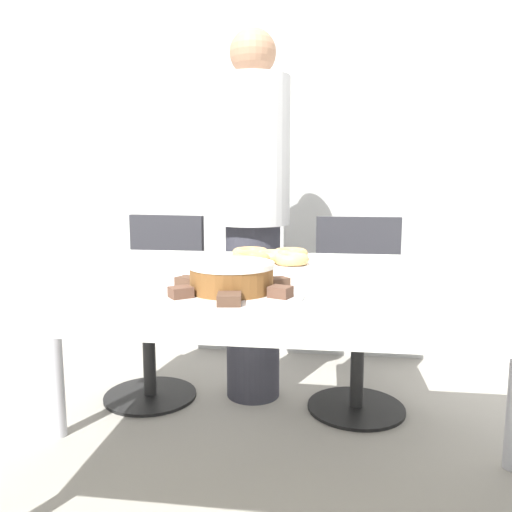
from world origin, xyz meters
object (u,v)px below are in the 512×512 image
object	(u,v)px
plate_cake	(232,293)
plate_donuts	(273,263)
person_standing	(253,210)
frosted_cake	(232,277)
office_chair_left	(154,313)
office_chair_right	(358,320)
napkin	(59,269)

from	to	relation	value
plate_cake	plate_donuts	world-z (taller)	same
person_standing	plate_cake	world-z (taller)	person_standing
plate_donuts	frosted_cake	xyz separation A→B (m)	(-0.05, -0.45, 0.04)
plate_donuts	frosted_cake	world-z (taller)	frosted_cake
office_chair_left	frosted_cake	bearing A→B (deg)	-53.08
office_chair_right	plate_cake	bearing A→B (deg)	-107.48
frosted_cake	person_standing	bearing A→B (deg)	95.73
plate_cake	plate_donuts	bearing A→B (deg)	83.61
person_standing	plate_donuts	xyz separation A→B (m)	(0.17, -0.73, -0.13)
person_standing	office_chair_left	bearing A→B (deg)	-175.72
office_chair_right	plate_donuts	size ratio (longest dim) A/B	2.45
plate_donuts	office_chair_left	bearing A→B (deg)	132.97
plate_donuts	napkin	distance (m)	0.65
office_chair_left	office_chair_right	xyz separation A→B (m)	(0.97, 0.00, 0.00)
person_standing	office_chair_left	xyz separation A→B (m)	(-0.48, -0.04, -0.50)
person_standing	napkin	distance (m)	1.03
plate_donuts	frosted_cake	bearing A→B (deg)	-96.39
office_chair_left	plate_cake	xyz separation A→B (m)	(0.60, -1.15, 0.37)
frosted_cake	napkin	distance (m)	0.64
person_standing	frosted_cake	xyz separation A→B (m)	(0.12, -1.18, -0.09)
frosted_cake	plate_cake	bearing A→B (deg)	0.00
plate_donuts	frosted_cake	distance (m)	0.46
plate_cake	person_standing	bearing A→B (deg)	95.73
napkin	person_standing	bearing A→B (deg)	63.50
office_chair_right	plate_cake	xyz separation A→B (m)	(-0.37, -1.15, 0.37)
person_standing	office_chair_left	distance (m)	0.69
person_standing	office_chair_right	size ratio (longest dim) A/B	1.97
office_chair_right	plate_donuts	bearing A→B (deg)	-114.26
office_chair_right	plate_donuts	world-z (taller)	office_chair_right
plate_cake	frosted_cake	world-z (taller)	frosted_cake
person_standing	office_chair_left	size ratio (longest dim) A/B	1.97
plate_cake	plate_donuts	distance (m)	0.46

